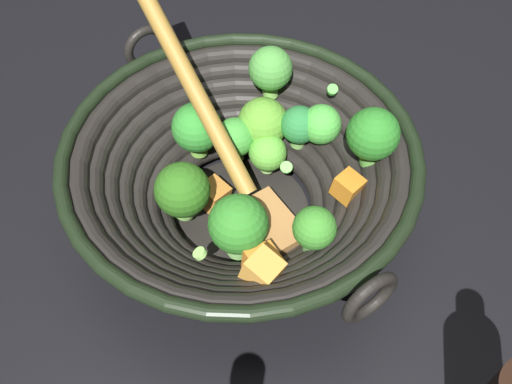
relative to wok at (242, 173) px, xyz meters
name	(u,v)px	position (x,y,z in m)	size (l,w,h in m)	color
ground_plane	(242,216)	(0.00, 0.00, -0.07)	(4.00, 4.00, 0.00)	black
wok	(242,173)	(0.00, 0.00, 0.00)	(0.41, 0.34, 0.21)	black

